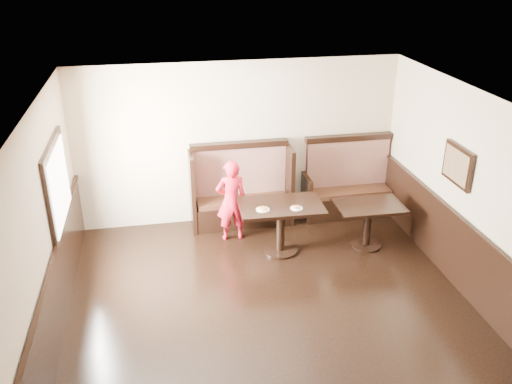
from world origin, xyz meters
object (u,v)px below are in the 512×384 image
object	(u,v)px
booth_neighbor	(348,189)
table_main	(281,216)
booth_main	(241,195)
table_neighbor	(368,215)
child	(231,201)

from	to	relation	value
booth_neighbor	table_main	size ratio (longest dim) A/B	1.25
booth_main	table_main	distance (m)	1.19
table_neighbor	child	world-z (taller)	child
table_main	table_neighbor	size ratio (longest dim) A/B	1.24
table_main	child	world-z (taller)	child
booth_neighbor	table_main	xyz separation A→B (m)	(-1.50, -1.10, 0.15)
booth_main	booth_neighbor	distance (m)	1.95
booth_main	table_main	world-z (taller)	booth_main
table_main	child	size ratio (longest dim) A/B	0.95
booth_neighbor	table_neighbor	size ratio (longest dim) A/B	1.54
child	table_neighbor	bearing A→B (deg)	159.78
booth_main	table_neighbor	distance (m)	2.22
booth_main	booth_neighbor	world-z (taller)	same
table_main	table_neighbor	xyz separation A→B (m)	(1.41, -0.10, -0.08)
table_neighbor	child	distance (m)	2.21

